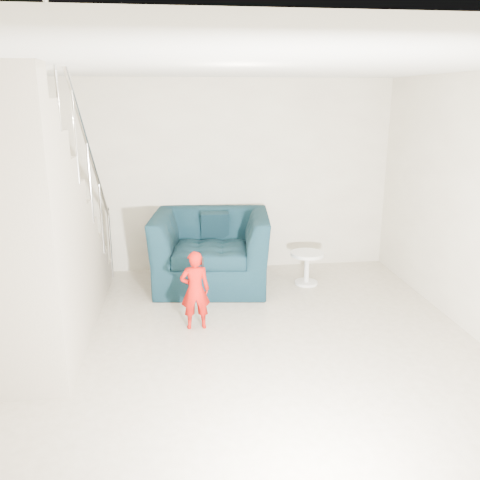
# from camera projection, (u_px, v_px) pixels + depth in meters

# --- Properties ---
(floor) EXTENTS (5.50, 5.50, 0.00)m
(floor) POSITION_uv_depth(u_px,v_px,m) (240.00, 358.00, 4.92)
(floor) COLOR gray
(floor) RESTS_ON ground
(ceiling) EXTENTS (5.50, 5.50, 0.00)m
(ceiling) POSITION_uv_depth(u_px,v_px,m) (239.00, 64.00, 4.19)
(ceiling) COLOR silver
(ceiling) RESTS_ON back_wall
(back_wall) EXTENTS (5.00, 0.00, 5.00)m
(back_wall) POSITION_uv_depth(u_px,v_px,m) (216.00, 177.00, 7.19)
(back_wall) COLOR #B4A893
(back_wall) RESTS_ON floor
(front_wall) EXTENTS (5.00, 0.00, 5.00)m
(front_wall) POSITION_uv_depth(u_px,v_px,m) (326.00, 394.00, 1.93)
(front_wall) COLOR #B4A893
(front_wall) RESTS_ON floor
(armchair) EXTENTS (1.64, 1.48, 0.98)m
(armchair) POSITION_uv_depth(u_px,v_px,m) (211.00, 250.00, 6.74)
(armchair) COLOR black
(armchair) RESTS_ON floor
(toddler) EXTENTS (0.33, 0.23, 0.88)m
(toddler) POSITION_uv_depth(u_px,v_px,m) (195.00, 290.00, 5.46)
(toddler) COLOR #971504
(toddler) RESTS_ON floor
(side_table) EXTENTS (0.44, 0.44, 0.44)m
(side_table) POSITION_uv_depth(u_px,v_px,m) (307.00, 263.00, 6.80)
(side_table) COLOR silver
(side_table) RESTS_ON floor
(staircase) EXTENTS (1.02, 3.03, 3.62)m
(staircase) POSITION_uv_depth(u_px,v_px,m) (30.00, 255.00, 4.96)
(staircase) COLOR #ADA089
(staircase) RESTS_ON floor
(cushion) EXTENTS (0.39, 0.18, 0.38)m
(cushion) POSITION_uv_depth(u_px,v_px,m) (215.00, 225.00, 7.02)
(cushion) COLOR black
(cushion) RESTS_ON armchair
(throw) EXTENTS (0.05, 0.55, 0.61)m
(throw) POSITION_uv_depth(u_px,v_px,m) (158.00, 244.00, 6.54)
(throw) COLOR black
(throw) RESTS_ON armchair
(phone) EXTENTS (0.03, 0.05, 0.10)m
(phone) POSITION_uv_depth(u_px,v_px,m) (202.00, 262.00, 5.35)
(phone) COLOR black
(phone) RESTS_ON toddler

